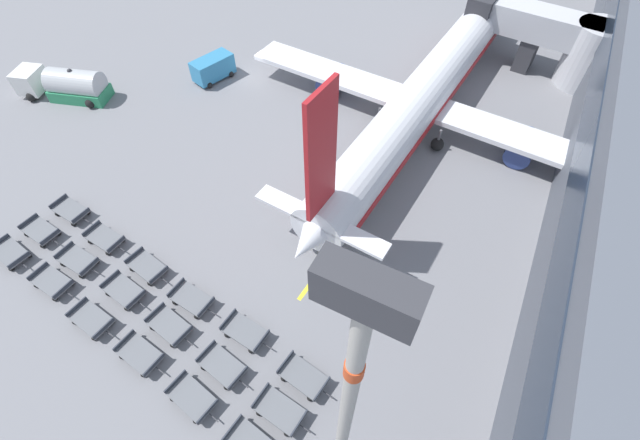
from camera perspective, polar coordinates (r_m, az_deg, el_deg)
name	(u,v)px	position (r m, az deg, el deg)	size (l,w,h in m)	color
ground_plane	(255,77)	(47.65, -8.61, 18.35)	(500.00, 500.00, 0.00)	gray
jet_bridge	(555,38)	(51.58, 28.87, 20.44)	(15.11, 6.08, 6.35)	silver
airplane	(426,92)	(40.86, 14.00, 16.25)	(34.83, 42.80, 13.66)	white
fuel_tanker_primary	(68,85)	(49.94, -30.59, 15.21)	(9.11, 5.22, 3.21)	white
service_van	(213,68)	(47.54, -14.07, 19.09)	(3.19, 4.64, 2.28)	teal
baggage_dolly_row_near_col_a	(11,253)	(37.38, -35.94, -3.59)	(3.52, 1.97, 0.92)	slate
baggage_dolly_row_near_col_b	(52,282)	(34.17, -32.11, -7.02)	(3.49, 1.84, 0.92)	slate
baggage_dolly_row_near_col_c	(92,319)	(31.30, -28.16, -11.60)	(3.51, 1.90, 0.92)	slate
baggage_dolly_row_near_col_d	(140,354)	(28.95, -22.87, -16.16)	(3.51, 1.92, 0.92)	slate
baggage_dolly_row_near_col_e	(192,398)	(27.03, -16.67, -21.76)	(3.53, 2.03, 0.92)	slate
baggage_dolly_row_mid_a_col_a	(41,231)	(37.56, -33.20, -1.25)	(3.50, 1.88, 0.92)	slate
baggage_dolly_row_mid_a_col_b	(78,260)	(34.40, -29.55, -4.69)	(3.48, 1.81, 0.92)	slate
baggage_dolly_row_mid_a_col_c	(124,291)	(31.50, -24.66, -8.59)	(3.52, 1.94, 0.92)	slate
baggage_dolly_row_mid_a_col_d	(170,326)	(29.14, -19.41, -13.16)	(3.53, 2.00, 0.92)	slate
baggage_dolly_row_mid_a_col_e	(222,366)	(27.22, -12.89, -18.43)	(3.53, 2.01, 0.92)	slate
baggage_dolly_row_mid_a_col_f	(280,410)	(25.97, -5.38, -23.95)	(3.50, 1.88, 0.92)	slate
baggage_dolly_row_mid_b_col_a	(71,211)	(37.82, -30.27, 1.10)	(3.49, 1.85, 0.92)	slate
baggage_dolly_row_mid_b_col_b	(105,238)	(34.76, -26.74, -2.19)	(3.50, 1.86, 0.92)	slate
baggage_dolly_row_mid_b_col_c	(147,267)	(31.97, -22.02, -5.81)	(3.53, 2.01, 0.92)	slate
baggage_dolly_row_mid_b_col_d	(192,299)	(29.62, -16.72, -10.05)	(3.50, 1.86, 0.92)	slate
baggage_dolly_row_mid_b_col_e	(245,332)	(27.80, -9.94, -14.45)	(3.50, 1.86, 0.92)	slate
baggage_dolly_row_mid_b_col_f	(304,377)	(26.42, -2.21, -20.15)	(3.52, 1.95, 0.92)	slate
apron_light_mast	(347,407)	(14.19, 3.68, -23.60)	(2.00, 0.70, 19.36)	#ADA89E
stand_guidance_stripe	(386,180)	(35.90, 8.74, 5.28)	(2.33, 25.97, 0.01)	yellow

